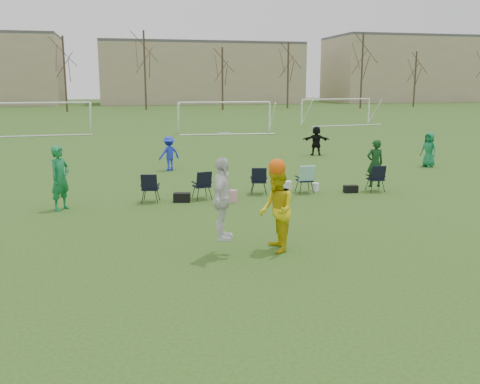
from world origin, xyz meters
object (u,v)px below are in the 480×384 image
object	(u,v)px
goal_left	(41,109)
goal_right	(336,104)
fielder_green_near	(60,178)
goal_mid	(225,108)
fielder_black	(316,141)
center_contest	(255,205)
fielder_blue	(169,154)
fielder_green_far	(429,150)

from	to	relation	value
goal_left	goal_right	distance (m)	26.31
fielder_green_near	goal_left	xyz separation A→B (m)	(-3.86, 26.81, 0.92)
goal_right	goal_mid	bearing A→B (deg)	-161.43
fielder_black	goal_right	bearing A→B (deg)	-99.61
center_contest	goal_right	world-z (taller)	center_contest
fielder_black	goal_left	distance (m)	23.09
fielder_blue	fielder_black	size ratio (longest dim) A/B	0.97
fielder_blue	fielder_green_near	bearing A→B (deg)	37.19
fielder_green_far	goal_mid	world-z (taller)	goal_mid
fielder_green_far	goal_left	bearing A→B (deg)	-160.97
fielder_blue	center_contest	size ratio (longest dim) A/B	0.55
center_contest	goal_left	bearing A→B (deg)	104.95
fielder_blue	goal_mid	size ratio (longest dim) A/B	0.21
fielder_green_near	fielder_green_far	bearing A→B (deg)	-35.03
goal_left	fielder_green_far	bearing A→B (deg)	-52.25
fielder_blue	fielder_black	distance (m)	9.02
fielder_blue	fielder_green_far	xyz separation A→B (m)	(12.00, -1.62, 0.04)
fielder_blue	goal_mid	bearing A→B (deg)	-131.69
fielder_green_far	goal_mid	distance (m)	20.39
goal_mid	goal_right	size ratio (longest dim) A/B	1.01
fielder_black	center_contest	bearing A→B (deg)	80.61
goal_left	fielder_green_near	bearing A→B (deg)	-86.81
goal_mid	fielder_blue	bearing A→B (deg)	-104.93
fielder_black	goal_mid	world-z (taller)	goal_mid
center_contest	goal_right	xyz separation A→B (m)	(17.37, 36.34, 0.78)
goal_left	goal_right	bearing A→B (deg)	3.75
fielder_green_near	fielder_green_far	world-z (taller)	fielder_green_near
fielder_blue	goal_left	world-z (taller)	goal_left
goal_left	goal_mid	distance (m)	14.14
goal_mid	goal_right	distance (m)	13.42
fielder_black	goal_left	size ratio (longest dim) A/B	0.21
goal_left	goal_right	world-z (taller)	same
fielder_blue	goal_right	world-z (taller)	goal_right
fielder_green_far	goal_left	world-z (taller)	goal_left
fielder_green_far	center_contest	xyz separation A→B (m)	(-11.24, -10.84, 0.34)
fielder_green_far	goal_right	world-z (taller)	goal_right
center_contest	goal_left	distance (m)	33.48
fielder_blue	goal_right	distance (m)	30.01
fielder_green_near	fielder_black	xyz separation A→B (m)	(12.34, 10.39, -0.20)
center_contest	goal_right	size ratio (longest dim) A/B	0.38
fielder_black	goal_right	world-z (taller)	goal_right
fielder_black	goal_left	world-z (taller)	goal_left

